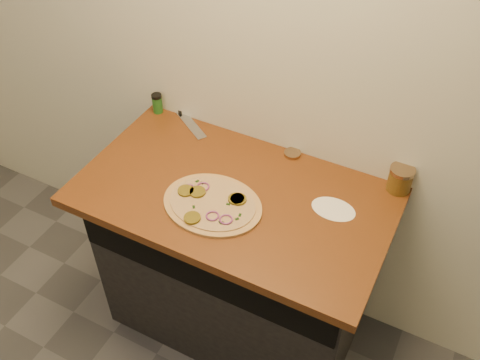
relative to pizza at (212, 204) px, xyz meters
The scene contains 8 objects.
cabinet 0.50m from the pizza, 73.86° to the left, with size 1.10×0.60×0.86m, color black.
countertop 0.11m from the pizza, 69.48° to the left, with size 1.20×0.70×0.04m, color brown.
pizza is the anchor object (origin of this frame).
chefs_knife 0.58m from the pizza, 132.37° to the left, with size 0.29×0.20×0.02m.
mason_jar_lid 0.43m from the pizza, 69.52° to the left, with size 0.07×0.07×0.01m, color #987A58.
salsa_jar 0.71m from the pizza, 34.37° to the left, with size 0.09×0.09×0.10m.
spice_shaker 0.65m from the pizza, 141.57° to the left, with size 0.05×0.05×0.09m.
flour_spill 0.45m from the pizza, 24.71° to the left, with size 0.17×0.17×0.00m, color white.
Camera 1 is at (0.69, 0.14, 2.32)m, focal length 40.00 mm.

